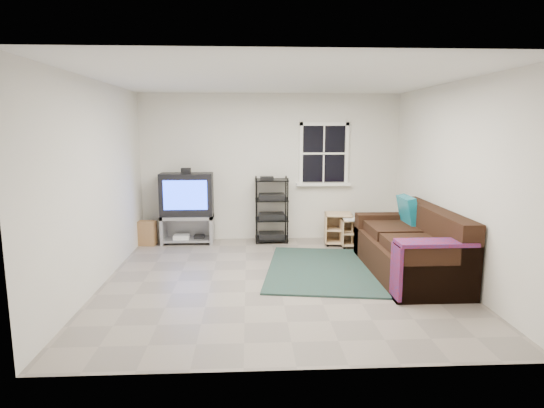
{
  "coord_description": "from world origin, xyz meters",
  "views": [
    {
      "loc": [
        -0.39,
        -5.81,
        2.01
      ],
      "look_at": [
        -0.07,
        0.4,
        0.96
      ],
      "focal_mm": 30.0,
      "sensor_mm": 36.0,
      "label": 1
    }
  ],
  "objects": [
    {
      "name": "side_table_left",
      "position": [
        1.16,
        1.86,
        0.29
      ],
      "size": [
        0.51,
        0.51,
        0.54
      ],
      "rotation": [
        0.0,
        0.0,
        -0.12
      ],
      "color": "#D8B285",
      "rests_on": "ground"
    },
    {
      "name": "sofa",
      "position": [
        1.83,
        0.13,
        0.36
      ],
      "size": [
        0.98,
        2.21,
        1.01
      ],
      "color": "black",
      "rests_on": "ground"
    },
    {
      "name": "paper_bag",
      "position": [
        -2.15,
        1.92,
        0.21
      ],
      "size": [
        0.32,
        0.24,
        0.42
      ],
      "primitive_type": "cube",
      "rotation": [
        0.0,
        0.0,
        -0.16
      ],
      "color": "olive",
      "rests_on": "ground"
    },
    {
      "name": "av_rack",
      "position": [
        0.01,
        2.07,
        0.5
      ],
      "size": [
        0.58,
        0.42,
        1.16
      ],
      "color": "black",
      "rests_on": "ground"
    },
    {
      "name": "shag_rug",
      "position": [
        0.67,
        0.38,
        0.01
      ],
      "size": [
        1.87,
        2.37,
        0.03
      ],
      "primitive_type": "cube",
      "rotation": [
        0.0,
        0.0,
        -0.15
      ],
      "color": "#311F15",
      "rests_on": "ground"
    },
    {
      "name": "room",
      "position": [
        0.95,
        2.27,
        1.48
      ],
      "size": [
        4.6,
        4.62,
        4.6
      ],
      "color": "gray",
      "rests_on": "ground"
    },
    {
      "name": "tv_unit",
      "position": [
        -1.47,
        2.05,
        0.73
      ],
      "size": [
        0.9,
        0.45,
        1.32
      ],
      "color": "gray",
      "rests_on": "ground"
    },
    {
      "name": "side_table_right",
      "position": [
        1.38,
        1.68,
        0.28
      ],
      "size": [
        0.46,
        0.47,
        0.51
      ],
      "rotation": [
        0.0,
        0.0,
        -0.05
      ],
      "color": "#D8B285",
      "rests_on": "ground"
    }
  ]
}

